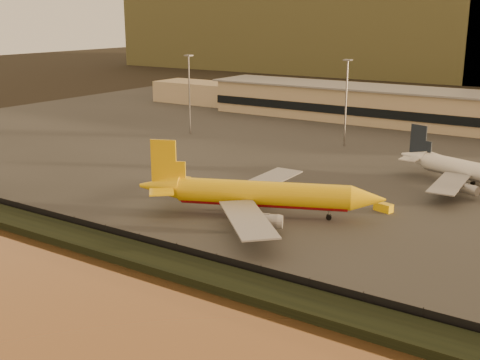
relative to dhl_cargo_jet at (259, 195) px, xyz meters
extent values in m
plane|color=black|center=(-2.30, -11.81, -4.50)|extent=(900.00, 900.00, 0.00)
cube|color=black|center=(-2.30, -28.81, -3.80)|extent=(320.00, 7.00, 1.40)
cube|color=#2D2D2D|center=(-2.30, 83.19, -4.40)|extent=(320.00, 220.00, 0.20)
cube|color=black|center=(-2.30, -24.81, -3.20)|extent=(300.00, 0.05, 2.20)
cube|color=tan|center=(-2.30, 113.19, 1.70)|extent=(160.00, 22.00, 12.00)
cube|color=black|center=(-2.30, 101.99, 0.70)|extent=(160.00, 0.60, 3.00)
cube|color=gray|center=(-2.30, 113.19, 8.00)|extent=(164.00, 24.00, 0.60)
cube|color=tan|center=(-97.30, 117.19, 0.20)|extent=(50.00, 18.00, 9.00)
cylinder|color=slate|center=(-62.30, 58.19, 8.20)|extent=(0.50, 0.50, 25.00)
cube|color=slate|center=(-62.30, 58.19, 20.90)|extent=(2.20, 2.20, 0.40)
cylinder|color=slate|center=(-12.30, 68.19, 8.20)|extent=(0.50, 0.50, 25.00)
cube|color=slate|center=(-12.30, 68.19, 20.90)|extent=(2.20, 2.20, 0.40)
cube|color=brown|center=(-142.30, 328.19, 23.00)|extent=(260.00, 160.00, 55.00)
cylinder|color=yellow|center=(0.81, 0.34, 0.26)|extent=(32.44, 17.45, 4.80)
cylinder|color=#BB0A0E|center=(0.81, 0.34, -0.58)|extent=(31.18, 16.12, 3.74)
cone|color=yellow|center=(19.06, 8.13, 0.26)|extent=(7.83, 6.95, 4.80)
cone|color=yellow|center=(-18.29, -7.81, 0.62)|extent=(9.52, 7.67, 4.80)
cube|color=yellow|center=(-17.44, -7.44, 5.90)|extent=(4.82, 2.35, 8.40)
cube|color=yellow|center=(-18.48, -2.67, 0.98)|extent=(5.00, 4.95, 0.29)
cube|color=yellow|center=(-14.71, -11.49, 0.98)|extent=(6.47, 6.47, 0.29)
cube|color=gray|center=(-5.06, 11.74, -0.58)|extent=(6.86, 20.89, 0.29)
cylinder|color=gray|center=(-1.71, 9.78, -1.90)|extent=(6.13, 4.60, 2.64)
cube|color=gray|center=(4.98, -11.77, -0.58)|extent=(19.27, 19.23, 0.29)
cylinder|color=gray|center=(5.88, -8.00, -1.90)|extent=(6.13, 4.60, 2.64)
cylinder|color=black|center=(12.48, 5.33, -3.77)|extent=(1.30, 1.19, 1.06)
cylinder|color=slate|center=(12.48, 5.33, -3.22)|extent=(0.18, 0.18, 2.16)
cylinder|color=black|center=(-1.53, -3.00, -3.77)|extent=(1.30, 1.19, 1.06)
cylinder|color=slate|center=(-1.53, -3.00, -3.22)|extent=(0.18, 0.18, 2.16)
cylinder|color=black|center=(-3.22, 0.97, -3.77)|extent=(1.30, 1.19, 1.06)
cylinder|color=slate|center=(-3.22, 0.97, -3.22)|extent=(0.18, 0.18, 2.16)
cone|color=white|center=(14.79, 48.74, -0.14)|extent=(8.22, 6.21, 4.05)
cube|color=black|center=(15.56, 48.47, 4.31)|extent=(4.32, 1.76, 7.09)
cube|color=white|center=(17.65, 52.04, 0.16)|extent=(5.55, 5.51, 0.24)
cube|color=white|center=(15.00, 44.37, 0.16)|extent=(4.12, 3.92, 0.24)
cube|color=gray|center=(27.63, 32.52, -1.16)|extent=(6.61, 18.51, 0.24)
cylinder|color=gray|center=(30.44, 34.44, -2.27)|extent=(5.32, 3.69, 2.23)
cylinder|color=black|center=(28.56, 42.05, -3.85)|extent=(1.07, 0.96, 0.89)
cylinder|color=slate|center=(28.56, 42.05, -3.39)|extent=(0.21, 0.21, 1.82)
cylinder|color=black|center=(29.75, 45.50, -3.85)|extent=(1.07, 0.96, 0.89)
cylinder|color=slate|center=(29.75, 45.50, -3.39)|extent=(0.21, 0.21, 1.82)
cube|color=yellow|center=(19.33, 15.97, -3.46)|extent=(4.03, 2.59, 1.67)
cube|color=white|center=(-8.63, 17.33, -3.41)|extent=(4.23, 2.56, 1.78)
camera|label=1|loc=(58.10, -94.81, 33.79)|focal=45.00mm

